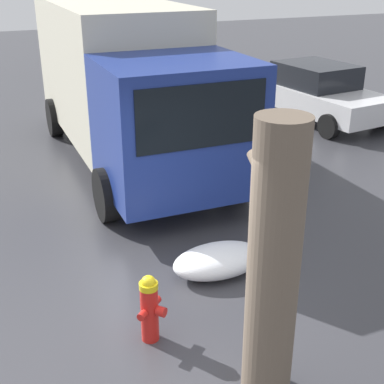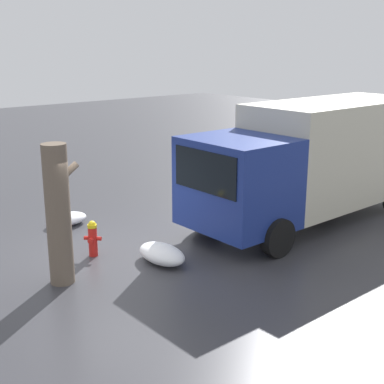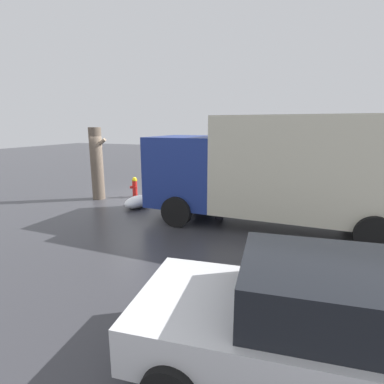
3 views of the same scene
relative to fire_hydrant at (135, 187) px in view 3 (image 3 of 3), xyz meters
name	(u,v)px [view 3 (image 3 of 3)]	position (x,y,z in m)	size (l,w,h in m)	color
ground_plane	(135,197)	(0.00, 0.00, -0.43)	(60.00, 60.00, 0.00)	#38383D
fire_hydrant	(135,187)	(0.00, 0.00, 0.00)	(0.35, 0.36, 0.84)	red
tree_trunk	(97,164)	(-1.18, -0.81, 1.00)	(0.74, 0.49, 2.85)	#6B5B4C
delivery_truck	(282,168)	(5.97, -1.56, 1.29)	(7.60, 2.70, 3.18)	navy
pedestrian	(220,189)	(4.13, -1.58, 0.55)	(0.39, 0.39, 1.81)	#23232D
parked_car	(314,322)	(6.90, -7.10, 0.31)	(4.23, 2.36, 1.46)	silver
snow_pile_by_hydrant	(138,202)	(0.96, -1.32, -0.23)	(0.75, 1.31, 0.40)	white
snow_pile_curbside	(172,184)	(0.59, 2.36, -0.27)	(1.08, 0.70, 0.32)	white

